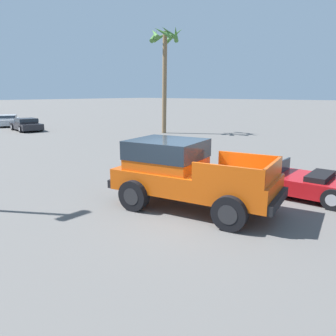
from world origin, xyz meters
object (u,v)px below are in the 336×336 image
palm_tree_leaning (165,55)px  parked_car_silver (8,120)px  red_convertible_car (295,182)px  orange_pickup_truck (184,170)px  parked_car_dark (26,124)px

palm_tree_leaning → parked_car_silver: bearing=110.0°
red_convertible_car → palm_tree_leaning: 18.61m
red_convertible_car → palm_tree_leaning: palm_tree_leaning is taller
red_convertible_car → parked_car_silver: 30.86m
parked_car_silver → red_convertible_car: bearing=-67.9°
orange_pickup_truck → parked_car_dark: (6.72, 22.88, -0.54)m
red_convertible_car → parked_car_silver: size_ratio=0.92×
parked_car_dark → palm_tree_leaning: 13.72m
parked_car_dark → palm_tree_leaning: (6.75, -10.50, 5.70)m
red_convertible_car → palm_tree_leaning: bearing=52.8°
orange_pickup_truck → palm_tree_leaning: size_ratio=0.61×
parked_car_dark → parked_car_silver: bearing=91.0°
parked_car_silver → parked_car_dark: bearing=-69.1°
orange_pickup_truck → palm_tree_leaning: palm_tree_leaning is taller
red_convertible_car → palm_tree_leaning: size_ratio=0.53×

